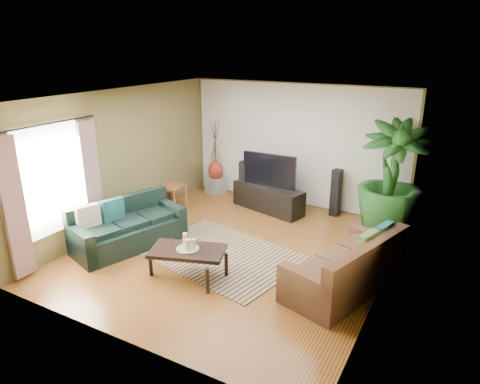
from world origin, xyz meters
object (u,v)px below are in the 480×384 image
Objects in this scene: coffee_table at (188,263)px; television at (269,170)px; sofa_right at (345,262)px; tv_stand at (268,198)px; sofa_left at (129,224)px; speaker_left at (244,183)px; speaker_right at (336,193)px; vase at (216,171)px; side_table at (173,197)px; pedestal at (216,185)px; potted_plant at (391,178)px.

coffee_table is 0.94× the size of television.
sofa_right is 3.31m from tv_stand.
sofa_left reaches higher than coffee_table.
television reaches higher than sofa_right.
speaker_left is 2.06m from speaker_right.
speaker_right reaches higher than tv_stand.
sofa_right is 2.01× the size of speaker_right.
sofa_left is 1.62× the size of television.
speaker_right reaches higher than vase.
pedestal is at bearing 76.62° from side_table.
sofa_right reaches higher than side_table.
speaker_right is (2.81, 3.22, 0.08)m from sofa_left.
sofa_left is at bearing -86.91° from vase.
speaker_left is (0.78, 2.88, 0.07)m from sofa_left.
speaker_right is (-0.97, 2.75, 0.08)m from sofa_right.
speaker_left is at bearing 3.16° from sofa_left.
coffee_table is at bearing -89.40° from speaker_left.
sofa_left is 5.05× the size of pedestal.
vase is at bearing 147.67° from speaker_left.
speaker_right is (1.38, 0.40, -0.40)m from television.
television is 1.69m from vase.
sofa_left is 1.60m from coffee_table.
potted_plant is (3.91, 2.94, 0.66)m from sofa_left.
coffee_table is 3.81m from speaker_right.
vase is (-1.61, 0.40, -0.34)m from television.
coffee_table is at bearing -99.54° from speaker_right.
tv_stand is at bearing -117.60° from sofa_right.
potted_plant reaches higher than pedestal.
coffee_table is at bearing -52.21° from sofa_right.
sofa_right reaches higher than vase.
speaker_right is 3.56m from side_table.
potted_plant is 4.13m from vase.
speaker_right is at bearing -143.36° from sofa_right.
tv_stand is at bearing 73.13° from coffee_table.
speaker_left is 2.57× the size of pedestal.
vase is at bearing 21.45° from sofa_left.
speaker_right reaches higher than coffee_table.
vase is at bearing 166.15° from television.
potted_plant is (2.48, 0.11, 0.17)m from television.
sofa_right is at bearing -34.79° from pedestal.
sofa_right reaches higher than tv_stand.
speaker_right is at bearing 21.76° from side_table.
potted_plant reaches higher than speaker_right.
side_table is at bearing -91.32° from sofa_right.
side_table is (-0.31, -1.32, 0.07)m from pedestal.
potted_plant reaches higher than sofa_right.
television reaches higher than speaker_right.
side_table is (-4.26, 1.43, -0.16)m from sofa_right.
speaker_right is 3.00m from pedestal.
vase is (-0.00, 0.00, 0.37)m from pedestal.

